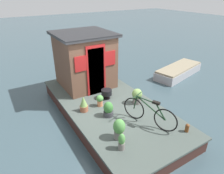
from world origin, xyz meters
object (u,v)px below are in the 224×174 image
object	(u,v)px
potted_plant_mint	(108,109)
houseboat_cabin	(85,60)
bicycle	(149,113)
potted_plant_rosemary	(137,96)
potted_plant_thyme	(119,129)
potted_plant_basil	(84,104)
charcoal_grill	(107,93)
mooring_bollard	(187,128)
potted_plant_sage	(100,100)
dinghy_boat	(178,71)
potted_plant_fern	(122,142)

from	to	relation	value
potted_plant_mint	houseboat_cabin	bearing A→B (deg)	-9.05
bicycle	potted_plant_rosemary	world-z (taller)	bicycle
potted_plant_mint	potted_plant_thyme	distance (m)	1.05
bicycle	potted_plant_rosemary	distance (m)	1.18
bicycle	potted_plant_basil	distance (m)	2.03
bicycle	potted_plant_thyme	distance (m)	1.04
potted_plant_mint	charcoal_grill	world-z (taller)	potted_plant_mint
houseboat_cabin	charcoal_grill	xyz separation A→B (m)	(-1.45, -0.11, -0.81)
mooring_bollard	bicycle	bearing A→B (deg)	39.59
bicycle	potted_plant_basil	size ratio (longest dim) A/B	3.02
potted_plant_basil	potted_plant_sage	xyz separation A→B (m)	(-0.00, -0.57, -0.02)
potted_plant_thyme	charcoal_grill	distance (m)	2.11
potted_plant_basil	charcoal_grill	bearing A→B (deg)	-72.48
potted_plant_basil	potted_plant_sage	distance (m)	0.57
bicycle	dinghy_boat	bearing A→B (deg)	-57.71
potted_plant_rosemary	bicycle	bearing A→B (deg)	158.06
potted_plant_sage	dinghy_boat	size ratio (longest dim) A/B	0.13
potted_plant_rosemary	potted_plant_fern	distance (m)	2.23
potted_plant_basil	charcoal_grill	world-z (taller)	potted_plant_basil
potted_plant_thyme	potted_plant_basil	distance (m)	1.66
potted_plant_sage	charcoal_grill	xyz separation A→B (m)	(0.32, -0.44, 0.01)
potted_plant_fern	potted_plant_basil	bearing A→B (deg)	1.95
potted_plant_rosemary	potted_plant_mint	bearing A→B (deg)	96.89
potted_plant_thyme	potted_plant_sage	size ratio (longest dim) A/B	1.46
dinghy_boat	bicycle	bearing A→B (deg)	122.29
bicycle	mooring_bollard	distance (m)	1.07
potted_plant_basil	potted_plant_thyme	bearing A→B (deg)	-171.83
potted_plant_basil	mooring_bollard	bearing A→B (deg)	-141.04
bicycle	charcoal_grill	bearing A→B (deg)	7.70
potted_plant_sage	charcoal_grill	distance (m)	0.54
potted_plant_fern	charcoal_grill	distance (m)	2.50
houseboat_cabin	potted_plant_mint	size ratio (longest dim) A/B	4.36
potted_plant_sage	potted_plant_basil	bearing A→B (deg)	89.99
potted_plant_rosemary	potted_plant_thyme	distance (m)	1.87
potted_plant_thyme	charcoal_grill	size ratio (longest dim) A/B	1.54
potted_plant_fern	potted_plant_sage	world-z (taller)	potted_plant_fern
potted_plant_mint	mooring_bollard	world-z (taller)	potted_plant_mint
potted_plant_fern	mooring_bollard	size ratio (longest dim) A/B	1.86
potted_plant_rosemary	potted_plant_sage	bearing A→B (deg)	66.66
potted_plant_thyme	potted_plant_basil	world-z (taller)	potted_plant_thyme
houseboat_cabin	potted_plant_sage	distance (m)	1.97
houseboat_cabin	dinghy_boat	bearing A→B (deg)	-96.32
potted_plant_rosemary	charcoal_grill	size ratio (longest dim) A/B	1.42
bicycle	mooring_bollard	size ratio (longest dim) A/B	6.43
potted_plant_mint	charcoal_grill	bearing A→B (deg)	-27.42
potted_plant_thyme	mooring_bollard	size ratio (longest dim) A/B	2.36
bicycle	potted_plant_thyme	bearing A→B (deg)	93.14
potted_plant_sage	potted_plant_rosemary	bearing A→B (deg)	-113.34
charcoal_grill	potted_plant_fern	bearing A→B (deg)	157.94
potted_plant_mint	dinghy_boat	size ratio (longest dim) A/B	0.15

